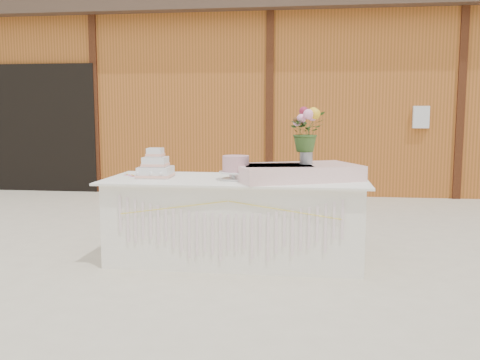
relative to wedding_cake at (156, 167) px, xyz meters
name	(u,v)px	position (x,y,z in m)	size (l,w,h in m)	color
ground	(236,260)	(0.76, 0.00, -0.86)	(80.00, 80.00, 0.00)	beige
barn	(277,97)	(0.75, 5.99, 0.81)	(12.60, 4.60, 3.30)	#AE5B24
cake_table	(236,220)	(0.76, -0.01, -0.48)	(2.40, 1.00, 0.77)	white
wedding_cake	(156,167)	(0.00, 0.00, 0.00)	(0.32, 0.32, 0.28)	white
pink_cake_stand	(236,166)	(0.77, -0.09, 0.03)	(0.31, 0.31, 0.22)	white
satin_runner	(296,172)	(1.32, 0.00, -0.03)	(1.09, 0.63, 0.14)	#FFD0CD
flower_vase	(306,155)	(1.40, 0.06, 0.12)	(0.12, 0.12, 0.16)	#A4A4A8
bouquet	(307,126)	(1.40, 0.06, 0.39)	(0.33, 0.29, 0.37)	#375A24
loose_flowers	(130,175)	(-0.27, 0.08, -0.09)	(0.12, 0.30, 0.02)	pink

